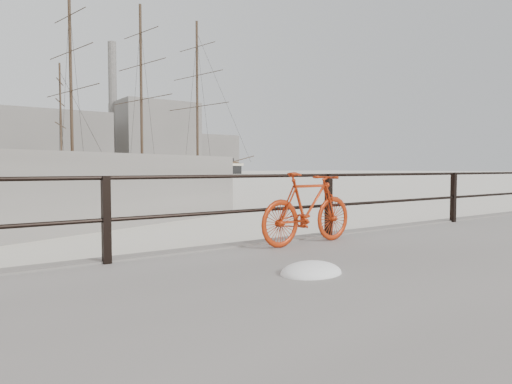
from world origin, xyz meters
TOP-DOWN VIEW (x-y plane):
  - ground at (0.00, 0.00)m, footprint 400.00×400.00m
  - guardrail at (0.00, -0.15)m, footprint 28.00×0.10m
  - bicycle at (-4.23, -0.48)m, footprint 1.72×0.34m
  - barque_black at (28.29, 89.07)m, footprint 70.37×34.62m
  - schooner_mid at (3.14, 77.14)m, footprint 29.29×20.07m
  - industrial_west at (20.00, 140.00)m, footprint 32.00×18.00m
  - industrial_mid at (55.00, 145.00)m, footprint 26.00×20.00m
  - industrial_east at (78.00, 150.00)m, footprint 20.00×16.00m
  - smokestack at (42.00, 150.00)m, footprint 2.80×2.80m

SIDE VIEW (x-z plane):
  - ground at x=0.00m, z-range 0.00..0.00m
  - barque_black at x=28.29m, z-range -18.81..18.81m
  - schooner_mid at x=3.14m, z-range -9.80..9.80m
  - guardrail at x=0.00m, z-range 0.35..1.35m
  - bicycle at x=-4.23m, z-range 0.35..1.38m
  - industrial_east at x=78.00m, z-range 0.00..14.00m
  - industrial_west at x=20.00m, z-range 0.00..18.00m
  - industrial_mid at x=55.00m, z-range 0.00..24.00m
  - smokestack at x=42.00m, z-range 0.00..44.00m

